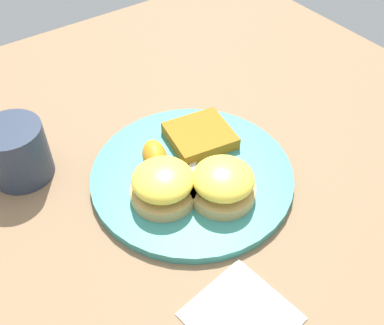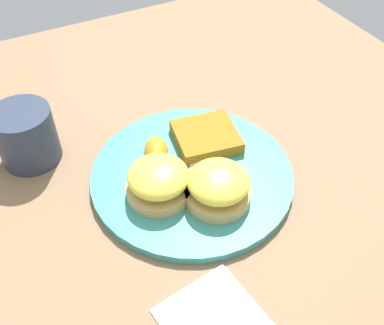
{
  "view_description": "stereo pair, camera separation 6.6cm",
  "coord_description": "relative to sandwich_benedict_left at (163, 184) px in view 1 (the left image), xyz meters",
  "views": [
    {
      "loc": [
        0.27,
        0.38,
        0.5
      ],
      "look_at": [
        0.0,
        0.0,
        0.03
      ],
      "focal_mm": 42.0,
      "sensor_mm": 36.0,
      "label": 1
    },
    {
      "loc": [
        0.21,
        0.41,
        0.5
      ],
      "look_at": [
        0.0,
        0.0,
        0.03
      ],
      "focal_mm": 42.0,
      "sensor_mm": 36.0,
      "label": 2
    }
  ],
  "objects": [
    {
      "name": "ground_plane",
      "position": [
        -0.06,
        -0.02,
        -0.04
      ],
      "size": [
        1.1,
        1.1,
        0.0
      ],
      "primitive_type": "plane",
      "color": "#846647"
    },
    {
      "name": "hashbrown_patty",
      "position": [
        -0.11,
        -0.07,
        -0.02
      ],
      "size": [
        0.11,
        0.11,
        0.02
      ],
      "primitive_type": "cube",
      "rotation": [
        0.0,
        0.0,
        -0.17
      ],
      "color": "#996819",
      "rests_on": "plate"
    },
    {
      "name": "orange_wedge",
      "position": [
        -0.02,
        -0.06,
        -0.0
      ],
      "size": [
        0.05,
        0.07,
        0.04
      ],
      "primitive_type": "ellipsoid",
      "rotation": [
        0.0,
        0.0,
        4.36
      ],
      "color": "orange",
      "rests_on": "plate"
    },
    {
      "name": "cup",
      "position": [
        0.14,
        -0.17,
        0.01
      ],
      "size": [
        0.12,
        0.09,
        0.09
      ],
      "color": "#2D384C",
      "rests_on": "ground_plane"
    },
    {
      "name": "plate",
      "position": [
        -0.06,
        -0.02,
        -0.03
      ],
      "size": [
        0.31,
        0.31,
        0.01
      ],
      "primitive_type": "cylinder",
      "color": "teal",
      "rests_on": "ground_plane"
    },
    {
      "name": "sandwich_benedict_right",
      "position": [
        -0.07,
        0.05,
        0.0
      ],
      "size": [
        0.09,
        0.09,
        0.05
      ],
      "color": "tan",
      "rests_on": "plate"
    },
    {
      "name": "fork",
      "position": [
        -0.09,
        -0.06,
        -0.02
      ],
      "size": [
        0.14,
        0.16,
        0.0
      ],
      "color": "silver",
      "rests_on": "plate"
    },
    {
      "name": "napkin",
      "position": [
        0.02,
        0.2,
        -0.04
      ],
      "size": [
        0.12,
        0.12,
        0.0
      ],
      "primitive_type": "cube",
      "rotation": [
        0.0,
        0.0,
        0.13
      ],
      "color": "white",
      "rests_on": "ground_plane"
    },
    {
      "name": "sandwich_benedict_left",
      "position": [
        0.0,
        0.0,
        0.0
      ],
      "size": [
        0.09,
        0.09,
        0.05
      ],
      "color": "tan",
      "rests_on": "plate"
    }
  ]
}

